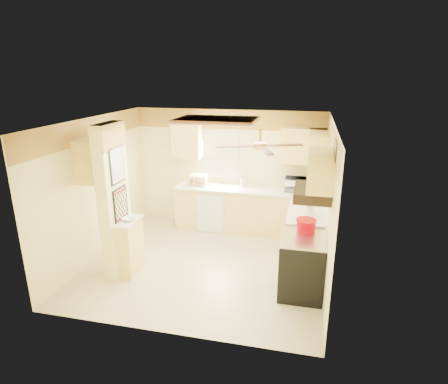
% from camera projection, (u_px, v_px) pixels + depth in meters
% --- Properties ---
extents(floor, '(4.00, 4.00, 0.00)m').
position_uv_depth(floor, '(205.00, 263.00, 6.62)').
color(floor, '#C3B187').
rests_on(floor, ground).
extents(ceiling, '(4.00, 4.00, 0.00)m').
position_uv_depth(ceiling, '(203.00, 121.00, 5.86)').
color(ceiling, white).
rests_on(ceiling, wall_back).
extents(wall_back, '(4.00, 0.00, 4.00)m').
position_uv_depth(wall_back, '(228.00, 169.00, 8.00)').
color(wall_back, '#FFEF9B').
rests_on(wall_back, floor).
extents(wall_front, '(4.00, 0.00, 4.00)m').
position_uv_depth(wall_front, '(161.00, 246.00, 4.48)').
color(wall_front, '#FFEF9B').
rests_on(wall_front, floor).
extents(wall_left, '(0.00, 3.80, 3.80)m').
position_uv_depth(wall_left, '(96.00, 188.00, 6.67)').
color(wall_left, '#FFEF9B').
rests_on(wall_left, floor).
extents(wall_right, '(0.00, 3.80, 3.80)m').
position_uv_depth(wall_right, '(328.00, 206.00, 5.81)').
color(wall_right, '#FFEF9B').
rests_on(wall_right, floor).
extents(wallpaper_border, '(4.00, 0.02, 0.40)m').
position_uv_depth(wallpaper_border, '(228.00, 120.00, 7.66)').
color(wallpaper_border, '#FEC74B').
rests_on(wallpaper_border, wall_back).
extents(partition_column, '(0.20, 0.70, 2.50)m').
position_uv_depth(partition_column, '(114.00, 201.00, 6.02)').
color(partition_column, '#FFEF9B').
rests_on(partition_column, floor).
extents(partition_ledge, '(0.25, 0.55, 0.90)m').
position_uv_depth(partition_ledge, '(130.00, 247.00, 6.22)').
color(partition_ledge, '#F7DA70').
rests_on(partition_ledge, floor).
extents(ledge_top, '(0.28, 0.58, 0.04)m').
position_uv_depth(ledge_top, '(128.00, 221.00, 6.07)').
color(ledge_top, white).
rests_on(ledge_top, partition_ledge).
extents(lower_cabinets_back, '(3.00, 0.60, 0.90)m').
position_uv_depth(lower_cabinets_back, '(248.00, 211.00, 7.86)').
color(lower_cabinets_back, '#F7DA70').
rests_on(lower_cabinets_back, floor).
extents(lower_cabinets_right, '(0.60, 1.40, 0.90)m').
position_uv_depth(lower_cabinets_right, '(306.00, 235.00, 6.68)').
color(lower_cabinets_right, '#F7DA70').
rests_on(lower_cabinets_right, floor).
extents(countertop_back, '(3.04, 0.64, 0.04)m').
position_uv_depth(countertop_back, '(249.00, 189.00, 7.71)').
color(countertop_back, white).
rests_on(countertop_back, lower_cabinets_back).
extents(countertop_right, '(0.64, 1.44, 0.04)m').
position_uv_depth(countertop_right, '(307.00, 211.00, 6.54)').
color(countertop_right, white).
rests_on(countertop_right, lower_cabinets_right).
extents(dishwasher_panel, '(0.58, 0.02, 0.80)m').
position_uv_depth(dishwasher_panel, '(210.00, 214.00, 7.74)').
color(dishwasher_panel, white).
rests_on(dishwasher_panel, lower_cabinets_back).
extents(window, '(0.92, 0.02, 1.02)m').
position_uv_depth(window, '(217.00, 155.00, 7.95)').
color(window, white).
rests_on(window, wall_back).
extents(upper_cab_back_left, '(0.60, 0.35, 0.70)m').
position_uv_depth(upper_cab_back_left, '(187.00, 141.00, 7.84)').
color(upper_cab_back_left, '#F7DA70').
rests_on(upper_cab_back_left, wall_back).
extents(upper_cab_back_right, '(0.90, 0.35, 0.70)m').
position_uv_depth(upper_cab_back_right, '(304.00, 146.00, 7.32)').
color(upper_cab_back_right, '#F7DA70').
rests_on(upper_cab_back_right, wall_back).
extents(upper_cab_right, '(0.35, 1.00, 0.70)m').
position_uv_depth(upper_cab_right, '(318.00, 151.00, 6.82)').
color(upper_cab_right, '#F7DA70').
rests_on(upper_cab_right, wall_right).
extents(upper_cab_left_wall, '(0.35, 0.75, 0.70)m').
position_uv_depth(upper_cab_left_wall, '(94.00, 159.00, 6.21)').
color(upper_cab_left_wall, '#F7DA70').
rests_on(upper_cab_left_wall, wall_left).
extents(upper_cab_over_stove, '(0.35, 0.76, 0.52)m').
position_uv_depth(upper_cab_over_stove, '(320.00, 170.00, 5.12)').
color(upper_cab_over_stove, '#F7DA70').
rests_on(upper_cab_over_stove, wall_right).
extents(stove, '(0.68, 0.77, 0.92)m').
position_uv_depth(stove, '(302.00, 266.00, 5.61)').
color(stove, black).
rests_on(stove, floor).
extents(range_hood, '(0.50, 0.76, 0.14)m').
position_uv_depth(range_hood, '(312.00, 192.00, 5.24)').
color(range_hood, black).
rests_on(range_hood, upper_cab_over_stove).
extents(poster_menu, '(0.02, 0.42, 0.57)m').
position_uv_depth(poster_menu, '(117.00, 165.00, 5.81)').
color(poster_menu, black).
rests_on(poster_menu, partition_column).
extents(poster_nashville, '(0.02, 0.42, 0.57)m').
position_uv_depth(poster_nashville, '(121.00, 205.00, 6.01)').
color(poster_nashville, black).
rests_on(poster_nashville, partition_column).
extents(ceiling_light_panel, '(1.35, 0.95, 0.06)m').
position_uv_depth(ceiling_light_panel, '(217.00, 120.00, 6.31)').
color(ceiling_light_panel, brown).
rests_on(ceiling_light_panel, ceiling).
extents(ceiling_fan, '(1.15, 1.15, 0.26)m').
position_uv_depth(ceiling_fan, '(260.00, 145.00, 5.06)').
color(ceiling_fan, gold).
rests_on(ceiling_fan, ceiling).
extents(vent_grate, '(0.02, 0.40, 0.25)m').
position_uv_depth(vent_grate, '(336.00, 150.00, 4.66)').
color(vent_grate, black).
rests_on(vent_grate, wall_right).
extents(microwave, '(0.50, 0.34, 0.27)m').
position_uv_depth(microwave, '(297.00, 185.00, 7.49)').
color(microwave, white).
rests_on(microwave, countertop_back).
extents(bowl, '(0.25, 0.25, 0.05)m').
position_uv_depth(bowl, '(129.00, 219.00, 6.04)').
color(bowl, white).
rests_on(bowl, ledge_top).
extents(dutch_oven, '(0.31, 0.31, 0.21)m').
position_uv_depth(dutch_oven, '(306.00, 226.00, 5.64)').
color(dutch_oven, '#AC0009').
rests_on(dutch_oven, stove).
extents(kettle, '(0.16, 0.16, 0.24)m').
position_uv_depth(kettle, '(311.00, 208.00, 6.27)').
color(kettle, silver).
rests_on(kettle, countertop_right).
extents(dish_rack, '(0.41, 0.33, 0.22)m').
position_uv_depth(dish_rack, '(199.00, 181.00, 7.93)').
color(dish_rack, tan).
rests_on(dish_rack, countertop_back).
extents(utensil_crock, '(0.12, 0.12, 0.24)m').
position_uv_depth(utensil_crock, '(243.00, 182.00, 7.85)').
color(utensil_crock, white).
rests_on(utensil_crock, countertop_back).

